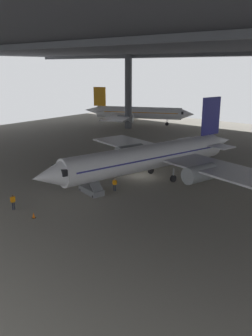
{
  "coord_description": "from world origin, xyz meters",
  "views": [
    {
      "loc": [
        28.0,
        -37.58,
        14.67
      ],
      "look_at": [
        1.02,
        -4.68,
        2.4
      ],
      "focal_mm": 37.78,
      "sensor_mm": 36.0,
      "label": 1
    }
  ],
  "objects_px": {
    "airplane_main": "(152,157)",
    "boarding_stairs": "(91,187)",
    "crew_worker_by_stairs": "(115,184)",
    "crew_worker_near_nose": "(13,201)",
    "airplane_distant": "(136,113)",
    "traffic_cone_orange": "(34,215)"
  },
  "relations": [
    {
      "from": "boarding_stairs",
      "to": "traffic_cone_orange",
      "type": "xyz_separation_m",
      "value": [
        0.74,
        -8.9,
        -0.42
      ]
    },
    {
      "from": "crew_worker_by_stairs",
      "to": "airplane_distant",
      "type": "xyz_separation_m",
      "value": [
        -29.53,
        42.47,
        2.17
      ]
    },
    {
      "from": "crew_worker_near_nose",
      "to": "traffic_cone_orange",
      "type": "relative_size",
      "value": 2.83
    },
    {
      "from": "traffic_cone_orange",
      "to": "crew_worker_by_stairs",
      "type": "bearing_deg",
      "value": 84.91
    },
    {
      "from": "crew_worker_near_nose",
      "to": "boarding_stairs",
      "type": "bearing_deg",
      "value": 73.16
    },
    {
      "from": "crew_worker_near_nose",
      "to": "airplane_distant",
      "type": "height_order",
      "value": "airplane_distant"
    },
    {
      "from": "boarding_stairs",
      "to": "crew_worker_by_stairs",
      "type": "distance_m",
      "value": 2.91
    },
    {
      "from": "boarding_stairs",
      "to": "crew_worker_by_stairs",
      "type": "height_order",
      "value": "boarding_stairs"
    },
    {
      "from": "airplane_distant",
      "to": "airplane_main",
      "type": "bearing_deg",
      "value": -49.79
    },
    {
      "from": "airplane_main",
      "to": "crew_worker_by_stairs",
      "type": "bearing_deg",
      "value": -98.71
    },
    {
      "from": "crew_worker_near_nose",
      "to": "crew_worker_by_stairs",
      "type": "relative_size",
      "value": 1.07
    },
    {
      "from": "boarding_stairs",
      "to": "crew_worker_near_nose",
      "type": "xyz_separation_m",
      "value": [
        -2.7,
        -8.93,
        0.26
      ]
    },
    {
      "from": "crew_worker_by_stairs",
      "to": "boarding_stairs",
      "type": "bearing_deg",
      "value": -126.75
    },
    {
      "from": "boarding_stairs",
      "to": "traffic_cone_orange",
      "type": "bearing_deg",
      "value": -85.27
    },
    {
      "from": "airplane_main",
      "to": "boarding_stairs",
      "type": "height_order",
      "value": "airplane_main"
    },
    {
      "from": "boarding_stairs",
      "to": "traffic_cone_orange",
      "type": "height_order",
      "value": "boarding_stairs"
    },
    {
      "from": "boarding_stairs",
      "to": "crew_worker_by_stairs",
      "type": "relative_size",
      "value": 2.78
    },
    {
      "from": "airplane_main",
      "to": "boarding_stairs",
      "type": "xyz_separation_m",
      "value": [
        -2.71,
        -8.71,
        -2.54
      ]
    },
    {
      "from": "airplane_main",
      "to": "crew_worker_near_nose",
      "type": "xyz_separation_m",
      "value": [
        -5.42,
        -17.64,
        -2.28
      ]
    },
    {
      "from": "crew_worker_near_nose",
      "to": "traffic_cone_orange",
      "type": "distance_m",
      "value": 3.51
    },
    {
      "from": "airplane_main",
      "to": "crew_worker_by_stairs",
      "type": "height_order",
      "value": "airplane_main"
    },
    {
      "from": "crew_worker_by_stairs",
      "to": "airplane_distant",
      "type": "distance_m",
      "value": 51.78
    }
  ]
}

